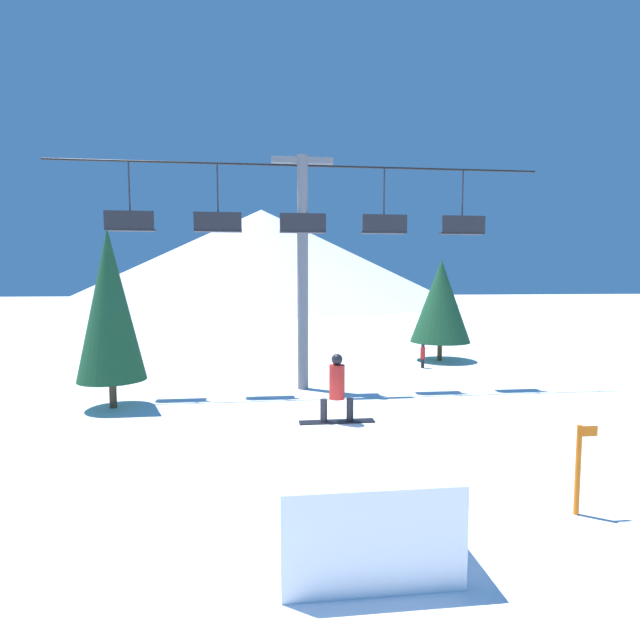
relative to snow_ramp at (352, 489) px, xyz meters
The scene contains 9 objects.
ground_plane 1.54m from the snow_ramp, behind, with size 220.00×220.00×0.00m, color white.
mountain_ridge 78.96m from the snow_ramp, 90.96° to the left, with size 66.36×66.36×15.88m.
snow_ramp is the anchor object (origin of this frame).
snowboarder 2.07m from the snow_ramp, 92.34° to the left, with size 1.54×0.31×1.41m.
chairlift 12.34m from the snow_ramp, 89.54° to the left, with size 19.20×0.44×9.22m.
pine_tree_near 11.74m from the snow_ramp, 125.83° to the left, with size 2.28×2.28×6.16m.
pine_tree_far 19.22m from the snow_ramp, 65.21° to the left, with size 3.17×3.17×5.41m.
trail_marker 4.38m from the snow_ramp, ahead, with size 0.41×0.10×1.74m.
distant_skier 16.51m from the snow_ramp, 67.34° to the left, with size 0.24×0.24×1.23m.
Camera 1 is at (-0.26, -8.19, 4.53)m, focal length 28.00 mm.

